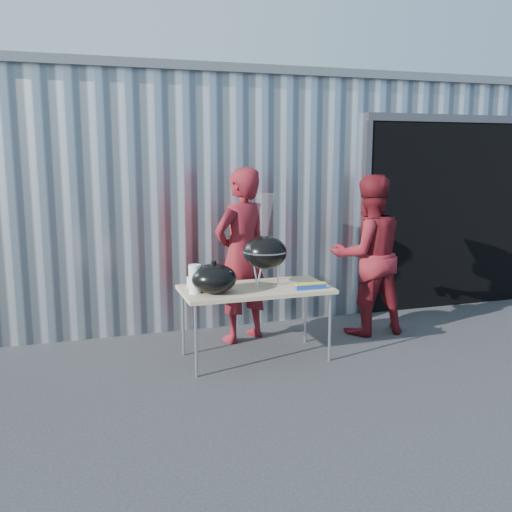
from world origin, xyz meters
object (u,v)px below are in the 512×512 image
object	(u,v)px
person_bystander	(368,255)
kettle_grill	(265,245)
folding_table	(255,291)
person_cook	(242,255)

from	to	relation	value
person_bystander	kettle_grill	bearing A→B (deg)	16.09
folding_table	person_bystander	world-z (taller)	person_bystander
kettle_grill	person_cook	distance (m)	0.60
kettle_grill	person_cook	bearing A→B (deg)	98.04
kettle_grill	person_bystander	distance (m)	1.45
kettle_grill	person_cook	size ratio (longest dim) A/B	0.48
folding_table	person_bystander	size ratio (longest dim) A/B	0.81
person_cook	person_bystander	world-z (taller)	person_cook
person_cook	person_bystander	size ratio (longest dim) A/B	1.05
folding_table	kettle_grill	xyz separation A→B (m)	(0.12, 0.07, 0.46)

